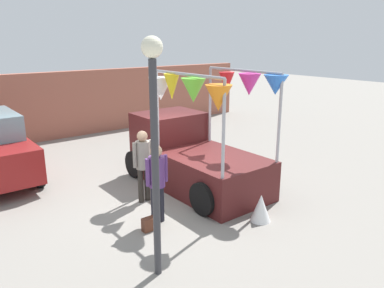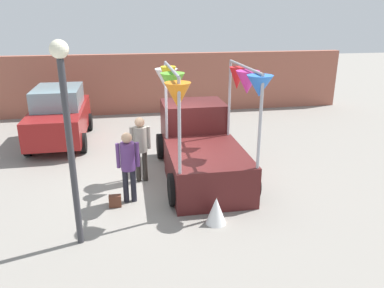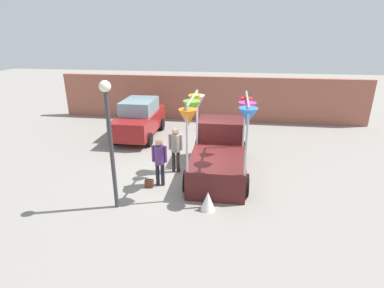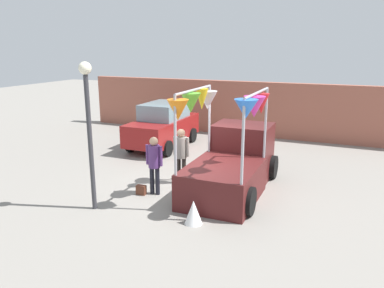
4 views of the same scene
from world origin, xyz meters
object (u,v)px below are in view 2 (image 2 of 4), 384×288
Objects in this scene: person_customer at (128,161)px; handbag at (115,201)px; person_vendor at (141,143)px; folded_kite_bundle_white at (216,211)px; vendor_truck at (199,142)px; parked_car at (60,115)px; street_lamp at (67,118)px.

person_customer reaches higher than handbag.
person_vendor is 2.94m from folded_kite_bundle_white.
parked_car is (-4.19, 3.55, 0.02)m from vendor_truck.
person_customer is 1.17m from person_vendor.
folded_kite_bundle_white is (1.44, -2.44, -0.77)m from person_vendor.
person_customer is at bearing 29.74° from handbag.
person_customer is 2.35m from street_lamp.
person_customer is 0.99m from handbag.
person_customer is at bearing -106.76° from person_vendor.
person_vendor is 1.76m from handbag.
parked_car is 2.28× the size of person_vendor.
vendor_truck is 1.08× the size of street_lamp.
parked_car is 1.04× the size of street_lamp.
vendor_truck is 14.90× the size of handbag.
vendor_truck is 2.37× the size of person_vendor.
person_customer is 6.14× the size of handbag.
handbag is (-2.29, -1.57, -0.78)m from vendor_truck.
vendor_truck reaches higher than parked_car.
parked_car reaches higher than handbag.
vendor_truck is at bearing 34.37° from handbag.
vendor_truck reaches higher than handbag.
vendor_truck reaches higher than folded_kite_bundle_white.
folded_kite_bundle_white reaches higher than handbag.
street_lamp is at bearing -175.52° from folded_kite_bundle_white.
vendor_truck is 6.95× the size of folded_kite_bundle_white.
vendor_truck is 5.49m from parked_car.
vendor_truck is 1.63m from person_vendor.
parked_car is 2.33× the size of person_customer.
person_customer reaches higher than folded_kite_bundle_white.
street_lamp is (-1.34, -2.66, 1.45)m from person_vendor.
vendor_truck is at bearing -40.27° from parked_car.
person_vendor is at bearing 62.52° from handbag.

